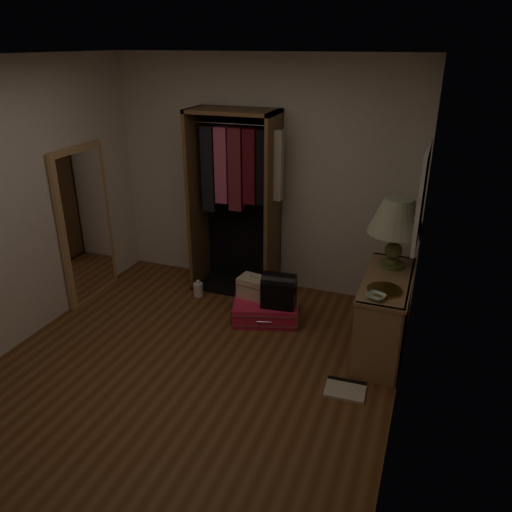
% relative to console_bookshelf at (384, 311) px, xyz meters
% --- Properties ---
extents(ground, '(4.00, 4.00, 0.00)m').
position_rel_console_bookshelf_xyz_m(ground, '(-1.53, -1.04, -0.39)').
color(ground, brown).
rests_on(ground, ground).
extents(room_walls, '(3.52, 4.02, 2.60)m').
position_rel_console_bookshelf_xyz_m(room_walls, '(-1.46, -1.00, 1.11)').
color(room_walls, beige).
rests_on(room_walls, ground).
extents(console_bookshelf, '(0.42, 1.12, 0.75)m').
position_rel_console_bookshelf_xyz_m(console_bookshelf, '(0.00, 0.00, 0.00)').
color(console_bookshelf, '#916A46').
rests_on(console_bookshelf, ground).
extents(open_wardrobe, '(1.03, 0.50, 2.05)m').
position_rel_console_bookshelf_xyz_m(open_wardrobe, '(-1.75, 0.73, 0.84)').
color(open_wardrobe, brown).
rests_on(open_wardrobe, ground).
extents(floor_mirror, '(0.06, 0.80, 1.70)m').
position_rel_console_bookshelf_xyz_m(floor_mirror, '(-3.24, -0.04, 0.46)').
color(floor_mirror, tan).
rests_on(floor_mirror, ground).
extents(pink_suitcase, '(0.79, 0.66, 0.21)m').
position_rel_console_bookshelf_xyz_m(pink_suitcase, '(-1.21, 0.11, -0.29)').
color(pink_suitcase, '#DB1A48').
rests_on(pink_suitcase, ground).
extents(train_case, '(0.35, 0.27, 0.24)m').
position_rel_console_bookshelf_xyz_m(train_case, '(-1.35, 0.18, -0.07)').
color(train_case, '#C3B795').
rests_on(train_case, pink_suitcase).
extents(black_bag, '(0.36, 0.25, 0.37)m').
position_rel_console_bookshelf_xyz_m(black_bag, '(-1.05, 0.08, 0.01)').
color(black_bag, black).
rests_on(black_bag, pink_suitcase).
extents(table_lamp, '(0.66, 0.66, 0.66)m').
position_rel_console_bookshelf_xyz_m(table_lamp, '(0.01, 0.23, 0.84)').
color(table_lamp, '#4E5B2C').
rests_on(table_lamp, console_bookshelf).
extents(brass_tray, '(0.33, 0.33, 0.02)m').
position_rel_console_bookshelf_xyz_m(brass_tray, '(0.01, -0.30, 0.37)').
color(brass_tray, olive).
rests_on(brass_tray, console_bookshelf).
extents(ceramic_bowl, '(0.20, 0.20, 0.04)m').
position_rel_console_bookshelf_xyz_m(ceramic_bowl, '(-0.04, -0.47, 0.38)').
color(ceramic_bowl, '#A5C6AB').
rests_on(ceramic_bowl, console_bookshelf).
extents(white_jug, '(0.13, 0.13, 0.19)m').
position_rel_console_bookshelf_xyz_m(white_jug, '(-2.10, 0.34, -0.31)').
color(white_jug, silver).
rests_on(white_jug, ground).
extents(floor_book, '(0.35, 0.28, 0.03)m').
position_rel_console_bookshelf_xyz_m(floor_book, '(-0.19, -0.75, -0.38)').
color(floor_book, beige).
rests_on(floor_book, ground).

